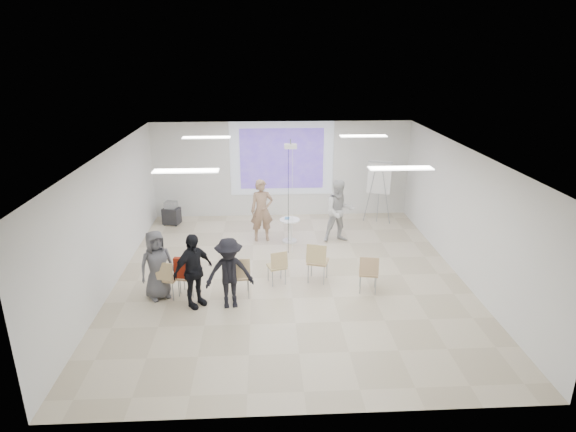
{
  "coord_description": "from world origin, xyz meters",
  "views": [
    {
      "loc": [
        -0.58,
        -10.19,
        5.1
      ],
      "look_at": [
        0.0,
        0.8,
        1.25
      ],
      "focal_mm": 30.0,
      "sensor_mm": 36.0,
      "label": 1
    }
  ],
  "objects_px": {
    "chair_right_far": "(369,271)",
    "audience_mid": "(229,269)",
    "chair_left_mid": "(186,275)",
    "flipchart_easel": "(379,178)",
    "pedestal_table": "(290,229)",
    "player_left": "(262,206)",
    "audience_left": "(193,266)",
    "audience_outer": "(156,261)",
    "av_cart": "(172,214)",
    "chair_left_inner": "(240,274)",
    "laptop": "(240,274)",
    "chair_far_left": "(167,276)",
    "chair_right_inner": "(317,259)",
    "player_right": "(340,208)",
    "chair_center": "(278,265)"
  },
  "relations": [
    {
      "from": "player_right",
      "to": "chair_left_mid",
      "type": "relative_size",
      "value": 2.35
    },
    {
      "from": "pedestal_table",
      "to": "audience_left",
      "type": "relative_size",
      "value": 0.37
    },
    {
      "from": "player_left",
      "to": "av_cart",
      "type": "bearing_deg",
      "value": 144.46
    },
    {
      "from": "chair_right_far",
      "to": "audience_mid",
      "type": "relative_size",
      "value": 0.51
    },
    {
      "from": "chair_right_far",
      "to": "audience_outer",
      "type": "bearing_deg",
      "value": -169.77
    },
    {
      "from": "chair_far_left",
      "to": "audience_left",
      "type": "height_order",
      "value": "audience_left"
    },
    {
      "from": "chair_left_inner",
      "to": "chair_center",
      "type": "relative_size",
      "value": 1.14
    },
    {
      "from": "audience_left",
      "to": "chair_right_far",
      "type": "bearing_deg",
      "value": -38.38
    },
    {
      "from": "player_right",
      "to": "chair_far_left",
      "type": "height_order",
      "value": "player_right"
    },
    {
      "from": "chair_far_left",
      "to": "audience_mid",
      "type": "relative_size",
      "value": 0.51
    },
    {
      "from": "audience_outer",
      "to": "av_cart",
      "type": "distance_m",
      "value": 4.66
    },
    {
      "from": "chair_right_inner",
      "to": "laptop",
      "type": "xyz_separation_m",
      "value": [
        -1.74,
        -0.51,
        -0.07
      ]
    },
    {
      "from": "player_left",
      "to": "player_right",
      "type": "height_order",
      "value": "player_left"
    },
    {
      "from": "player_left",
      "to": "flipchart_easel",
      "type": "relative_size",
      "value": 1.03
    },
    {
      "from": "pedestal_table",
      "to": "audience_outer",
      "type": "distance_m",
      "value": 4.26
    },
    {
      "from": "flipchart_easel",
      "to": "av_cart",
      "type": "bearing_deg",
      "value": -160.86
    },
    {
      "from": "chair_left_mid",
      "to": "chair_left_inner",
      "type": "xyz_separation_m",
      "value": [
        1.15,
        -0.14,
        0.07
      ]
    },
    {
      "from": "chair_left_inner",
      "to": "laptop",
      "type": "xyz_separation_m",
      "value": [
        -0.01,
        0.1,
        -0.05
      ]
    },
    {
      "from": "audience_left",
      "to": "flipchart_easel",
      "type": "relative_size",
      "value": 0.95
    },
    {
      "from": "player_left",
      "to": "audience_outer",
      "type": "distance_m",
      "value": 3.89
    },
    {
      "from": "chair_right_inner",
      "to": "audience_left",
      "type": "xyz_separation_m",
      "value": [
        -2.66,
        -0.92,
        0.34
      ]
    },
    {
      "from": "chair_far_left",
      "to": "audience_mid",
      "type": "xyz_separation_m",
      "value": [
        1.36,
        -0.44,
        0.35
      ]
    },
    {
      "from": "audience_outer",
      "to": "pedestal_table",
      "type": "bearing_deg",
      "value": 13.42
    },
    {
      "from": "chair_right_far",
      "to": "av_cart",
      "type": "relative_size",
      "value": 1.23
    },
    {
      "from": "chair_center",
      "to": "chair_right_far",
      "type": "xyz_separation_m",
      "value": [
        1.97,
        -0.49,
        0.03
      ]
    },
    {
      "from": "chair_left_inner",
      "to": "av_cart",
      "type": "relative_size",
      "value": 1.31
    },
    {
      "from": "chair_left_mid",
      "to": "audience_outer",
      "type": "height_order",
      "value": "audience_outer"
    },
    {
      "from": "chair_far_left",
      "to": "chair_left_mid",
      "type": "bearing_deg",
      "value": 30.46
    },
    {
      "from": "player_right",
      "to": "chair_right_far",
      "type": "height_order",
      "value": "player_right"
    },
    {
      "from": "chair_left_mid",
      "to": "flipchart_easel",
      "type": "distance_m",
      "value": 6.84
    },
    {
      "from": "chair_left_inner",
      "to": "av_cart",
      "type": "bearing_deg",
      "value": 110.52
    },
    {
      "from": "chair_far_left",
      "to": "audience_outer",
      "type": "relative_size",
      "value": 0.51
    },
    {
      "from": "chair_right_inner",
      "to": "audience_mid",
      "type": "relative_size",
      "value": 0.56
    },
    {
      "from": "player_right",
      "to": "chair_center",
      "type": "distance_m",
      "value": 3.13
    },
    {
      "from": "player_right",
      "to": "chair_right_inner",
      "type": "height_order",
      "value": "player_right"
    },
    {
      "from": "pedestal_table",
      "to": "audience_outer",
      "type": "height_order",
      "value": "audience_outer"
    },
    {
      "from": "chair_left_inner",
      "to": "audience_mid",
      "type": "distance_m",
      "value": 0.52
    },
    {
      "from": "audience_mid",
      "to": "av_cart",
      "type": "xyz_separation_m",
      "value": [
        -2.09,
        5.08,
        -0.53
      ]
    },
    {
      "from": "audience_mid",
      "to": "pedestal_table",
      "type": "bearing_deg",
      "value": 59.74
    },
    {
      "from": "laptop",
      "to": "audience_left",
      "type": "relative_size",
      "value": 0.19
    },
    {
      "from": "chair_right_far",
      "to": "flipchart_easel",
      "type": "bearing_deg",
      "value": 85.2
    },
    {
      "from": "pedestal_table",
      "to": "player_left",
      "type": "bearing_deg",
      "value": 166.33
    },
    {
      "from": "audience_left",
      "to": "laptop",
      "type": "bearing_deg",
      "value": -20.11
    },
    {
      "from": "chair_right_inner",
      "to": "flipchart_easel",
      "type": "distance_m",
      "value": 4.6
    },
    {
      "from": "player_right",
      "to": "flipchart_easel",
      "type": "relative_size",
      "value": 1.01
    },
    {
      "from": "player_left",
      "to": "audience_left",
      "type": "height_order",
      "value": "player_left"
    },
    {
      "from": "chair_right_far",
      "to": "audience_outer",
      "type": "xyz_separation_m",
      "value": [
        -4.54,
        0.02,
        0.33
      ]
    },
    {
      "from": "pedestal_table",
      "to": "laptop",
      "type": "height_order",
      "value": "pedestal_table"
    },
    {
      "from": "audience_left",
      "to": "chair_right_inner",
      "type": "bearing_deg",
      "value": -25.04
    },
    {
      "from": "laptop",
      "to": "audience_outer",
      "type": "distance_m",
      "value": 1.78
    }
  ]
}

